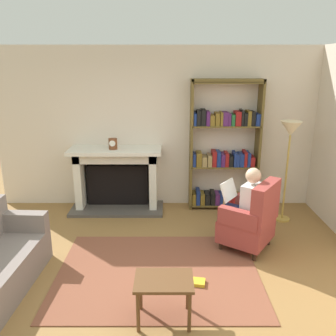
# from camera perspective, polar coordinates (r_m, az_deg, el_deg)

# --- Properties ---
(ground) EXTENTS (14.00, 14.00, 0.00)m
(ground) POSITION_cam_1_polar(r_m,az_deg,el_deg) (4.17, -1.53, -18.89)
(ground) COLOR olive
(back_wall) EXTENTS (5.60, 0.10, 2.70)m
(back_wall) POSITION_cam_1_polar(r_m,az_deg,el_deg) (6.04, -0.90, 6.43)
(back_wall) COLOR beige
(back_wall) RESTS_ON ground
(area_rug) EXTENTS (2.40, 1.80, 0.01)m
(area_rug) POSITION_cam_1_polar(r_m,az_deg,el_deg) (4.42, -1.41, -16.56)
(area_rug) COLOR brown
(area_rug) RESTS_ON ground
(fireplace) EXTENTS (1.56, 0.64, 1.07)m
(fireplace) POSITION_cam_1_polar(r_m,az_deg,el_deg) (6.05, -8.03, -1.34)
(fireplace) COLOR #4C4742
(fireplace) RESTS_ON ground
(mantel_clock) EXTENTS (0.14, 0.14, 0.18)m
(mantel_clock) POSITION_cam_1_polar(r_m,az_deg,el_deg) (5.80, -8.67, 3.90)
(mantel_clock) COLOR brown
(mantel_clock) RESTS_ON fireplace
(bookshelf) EXTENTS (1.16, 0.32, 2.18)m
(bookshelf) POSITION_cam_1_polar(r_m,az_deg,el_deg) (5.97, 9.32, 2.96)
(bookshelf) COLOR brown
(bookshelf) RESTS_ON ground
(armchair_reading) EXTENTS (0.88, 0.88, 0.97)m
(armchair_reading) POSITION_cam_1_polar(r_m,az_deg,el_deg) (4.85, 13.58, -8.18)
(armchair_reading) COLOR #331E14
(armchair_reading) RESTS_ON ground
(seated_reader) EXTENTS (0.59, 0.56, 1.14)m
(seated_reader) POSITION_cam_1_polar(r_m,az_deg,el_deg) (4.81, 12.44, -5.75)
(seated_reader) COLOR silver
(seated_reader) RESTS_ON ground
(side_table) EXTENTS (0.56, 0.39, 0.46)m
(side_table) POSITION_cam_1_polar(r_m,az_deg,el_deg) (3.53, -0.45, -18.56)
(side_table) COLOR brown
(side_table) RESTS_ON ground
(scattered_books) EXTENTS (0.81, 0.38, 0.04)m
(scattered_books) POSITION_cam_1_polar(r_m,az_deg,el_deg) (4.22, -0.90, -17.95)
(scattered_books) COLOR gold
(scattered_books) RESTS_ON area_rug
(floor_lamp) EXTENTS (0.32, 0.32, 1.59)m
(floor_lamp) POSITION_cam_1_polar(r_m,az_deg,el_deg) (5.62, 19.40, 4.67)
(floor_lamp) COLOR #B7933F
(floor_lamp) RESTS_ON ground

